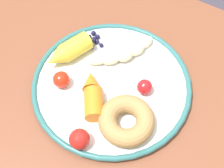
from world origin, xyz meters
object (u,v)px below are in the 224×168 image
at_px(tomato_mid, 79,139).
at_px(tomato_far, 145,87).
at_px(dining_table, 102,125).
at_px(carrot_yellow, 68,51).
at_px(donut, 126,120).
at_px(tomato_near, 61,80).
at_px(carrot_orange, 91,94).
at_px(plate, 112,85).
at_px(blueberry_pile, 93,40).
at_px(banana, 123,54).

xyz_separation_m(tomato_mid, tomato_far, (0.05, 0.17, -0.00)).
xyz_separation_m(dining_table, carrot_yellow, (-0.12, 0.06, 0.14)).
bearing_deg(donut, tomato_near, 175.90).
distance_m(carrot_orange, tomato_far, 0.11).
height_order(donut, tomato_far, donut).
bearing_deg(plate, carrot_orange, -108.85).
xyz_separation_m(dining_table, plate, (0.00, 0.05, 0.12)).
distance_m(carrot_orange, tomato_mid, 0.10).
bearing_deg(carrot_yellow, tomato_near, -66.57).
height_order(plate, carrot_orange, carrot_orange).
height_order(dining_table, tomato_near, tomato_near).
xyz_separation_m(carrot_orange, blueberry_pile, (-0.08, 0.13, -0.01)).
distance_m(tomato_near, tomato_far, 0.17).
distance_m(blueberry_pile, tomato_far, 0.17).
xyz_separation_m(dining_table, tomato_far, (0.07, 0.07, 0.14)).
height_order(blueberry_pile, tomato_far, tomato_far).
xyz_separation_m(carrot_yellow, donut, (0.19, -0.08, -0.00)).
bearing_deg(dining_table, donut, -14.91).
bearing_deg(blueberry_pile, tomato_near, -87.15).
relative_size(banana, donut, 1.30).
relative_size(carrot_orange, tomato_far, 3.37).
bearing_deg(plate, dining_table, -91.18).
height_order(banana, tomato_near, tomato_near).
xyz_separation_m(carrot_orange, carrot_yellow, (-0.10, 0.06, 0.00)).
distance_m(banana, tomato_mid, 0.22).
bearing_deg(blueberry_pile, plate, -38.17).
relative_size(plate, banana, 2.39).
distance_m(banana, carrot_yellow, 0.12).
bearing_deg(tomato_near, carrot_orange, 2.70).
height_order(carrot_yellow, donut, carrot_yellow).
xyz_separation_m(blueberry_pile, tomato_far, (0.16, -0.06, 0.01)).
relative_size(carrot_yellow, tomato_near, 3.24).
bearing_deg(dining_table, blueberry_pile, 127.95).
bearing_deg(banana, carrot_orange, -91.09).
relative_size(dining_table, tomato_far, 29.40).
bearing_deg(dining_table, banana, 96.69).
distance_m(dining_table, plate, 0.13).
height_order(banana, tomato_mid, tomato_mid).
xyz_separation_m(dining_table, tomato_mid, (0.02, -0.10, 0.14)).
bearing_deg(tomato_near, donut, -4.10).
bearing_deg(carrot_yellow, tomato_far, 2.71).
distance_m(plate, carrot_yellow, 0.12).
distance_m(blueberry_pile, tomato_near, 0.13).
distance_m(carrot_yellow, tomato_near, 0.07).
height_order(banana, donut, donut).
bearing_deg(plate, tomato_far, 16.73).
bearing_deg(carrot_orange, banana, 88.91).
xyz_separation_m(plate, tomato_far, (0.07, 0.02, 0.02)).
height_order(carrot_orange, tomato_mid, tomato_mid).
height_order(plate, tomato_near, tomato_near).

